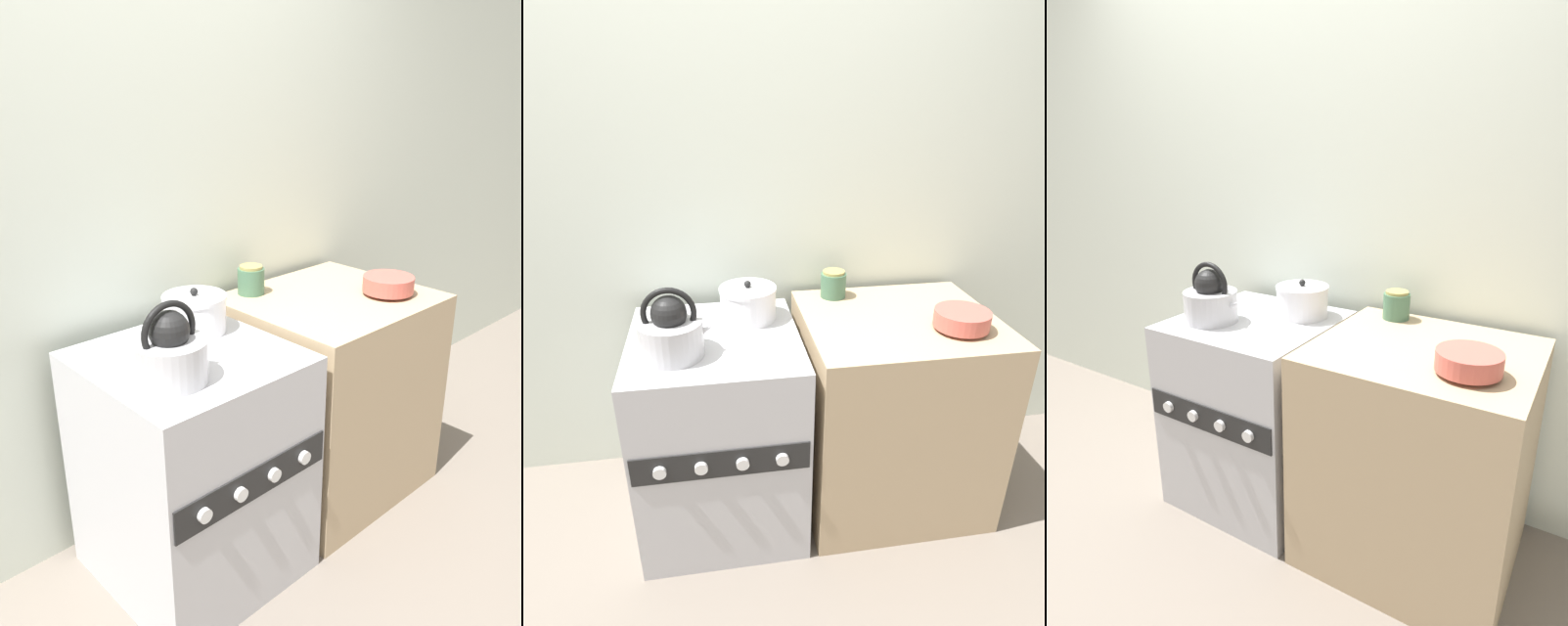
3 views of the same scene
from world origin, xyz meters
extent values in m
plane|color=#70665B|center=(0.00, 0.00, 0.00)|extent=(12.00, 12.00, 0.00)
cube|color=silver|center=(0.00, 0.74, 1.25)|extent=(7.00, 0.06, 2.50)
cube|color=#B2B2B7|center=(0.00, 0.32, 0.42)|extent=(0.63, 0.64, 0.84)
cube|color=black|center=(0.00, 0.00, 0.52)|extent=(0.61, 0.01, 0.11)
cylinder|color=silver|center=(-0.21, -0.01, 0.52)|extent=(0.04, 0.02, 0.04)
cylinder|color=silver|center=(-0.07, -0.01, 0.52)|extent=(0.04, 0.02, 0.04)
cylinder|color=silver|center=(0.07, -0.01, 0.52)|extent=(0.04, 0.02, 0.04)
cylinder|color=silver|center=(0.21, -0.01, 0.52)|extent=(0.04, 0.02, 0.04)
cube|color=tan|center=(0.73, 0.33, 0.43)|extent=(0.75, 0.67, 0.86)
cylinder|color=#B2B2B7|center=(-0.14, 0.20, 0.90)|extent=(0.22, 0.22, 0.13)
sphere|color=black|center=(-0.14, 0.20, 1.00)|extent=(0.12, 0.12, 0.12)
torus|color=black|center=(-0.14, 0.20, 1.00)|extent=(0.18, 0.02, 0.18)
cone|color=#B2B2B7|center=(-0.04, 0.20, 0.92)|extent=(0.11, 0.05, 0.09)
cylinder|color=silver|center=(0.14, 0.46, 0.90)|extent=(0.22, 0.22, 0.12)
cylinder|color=silver|center=(0.14, 0.46, 0.96)|extent=(0.22, 0.22, 0.01)
sphere|color=black|center=(0.14, 0.46, 0.98)|extent=(0.03, 0.03, 0.03)
cylinder|color=#B75147|center=(0.91, 0.20, 0.86)|extent=(0.09, 0.09, 0.01)
cylinder|color=#B75147|center=(0.91, 0.20, 0.90)|extent=(0.20, 0.20, 0.06)
cylinder|color=#3F664C|center=(0.52, 0.58, 0.91)|extent=(0.11, 0.11, 0.10)
cylinder|color=#998C4C|center=(0.52, 0.58, 0.97)|extent=(0.09, 0.09, 0.01)
camera|label=1|loc=(-1.05, -1.13, 1.66)|focal=35.00mm
camera|label=2|loc=(0.01, -1.30, 1.67)|focal=28.00mm
camera|label=3|loc=(1.20, -1.21, 1.50)|focal=28.00mm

